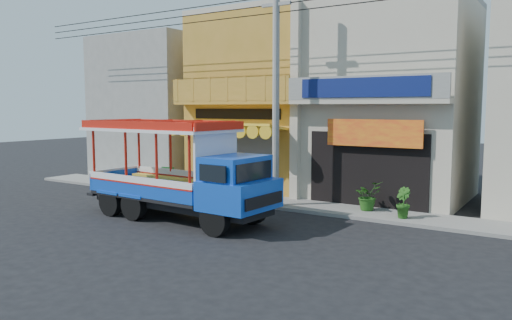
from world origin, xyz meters
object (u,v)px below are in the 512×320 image
(green_sign, at_px, (168,180))
(potted_plant_a, at_px, (368,196))
(utility_pole, at_px, (279,75))
(songthaew_truck, at_px, (189,174))
(potted_plant_b, at_px, (402,203))

(green_sign, bearing_deg, potted_plant_a, 2.28)
(utility_pole, relative_size, potted_plant_a, 26.28)
(songthaew_truck, height_order, green_sign, songthaew_truck)
(green_sign, height_order, potted_plant_b, potted_plant_b)
(potted_plant_a, distance_m, potted_plant_b, 1.55)
(utility_pole, xyz_separation_m, potted_plant_b, (4.60, 0.37, -4.39))
(songthaew_truck, distance_m, potted_plant_a, 6.50)
(potted_plant_a, bearing_deg, potted_plant_b, -85.52)
(utility_pole, bearing_deg, potted_plant_a, 16.96)
(utility_pole, height_order, potted_plant_a, utility_pole)
(utility_pole, bearing_deg, green_sign, 174.55)
(potted_plant_a, xyz_separation_m, potted_plant_b, (1.44, -0.59, -0.01))
(utility_pole, relative_size, green_sign, 27.93)
(potted_plant_a, bearing_deg, utility_pole, 133.92)
(potted_plant_a, relative_size, potted_plant_b, 1.03)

